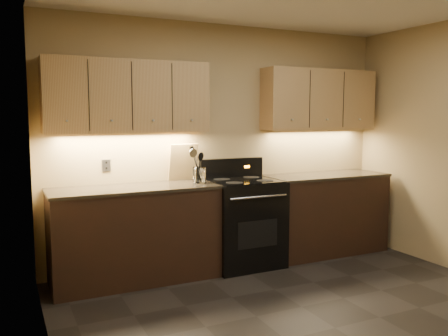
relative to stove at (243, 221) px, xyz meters
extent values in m
plane|color=black|center=(-0.08, -1.68, -0.48)|extent=(4.00, 4.00, 0.00)
cube|color=tan|center=(-0.08, 0.32, 0.82)|extent=(4.00, 0.04, 2.60)
cube|color=tan|center=(-2.08, -1.68, 0.82)|extent=(0.04, 4.00, 2.60)
cube|color=black|center=(-1.18, 0.02, -0.03)|extent=(1.60, 0.60, 0.90)
cube|color=#3B3325|center=(-1.18, 0.02, 0.44)|extent=(1.62, 0.62, 0.03)
cube|color=black|center=(1.10, 0.02, -0.03)|extent=(1.44, 0.60, 0.90)
cube|color=#3B3325|center=(1.10, 0.02, 0.44)|extent=(1.46, 0.62, 0.03)
cube|color=black|center=(0.00, -0.01, -0.02)|extent=(0.76, 0.65, 0.92)
cube|color=black|center=(0.00, -0.01, 0.45)|extent=(0.70, 0.60, 0.01)
cube|color=black|center=(0.00, 0.28, 0.55)|extent=(0.76, 0.07, 0.22)
cube|color=orange|center=(0.18, 0.24, 0.56)|extent=(0.06, 0.00, 0.03)
cylinder|color=silver|center=(0.00, -0.35, 0.32)|extent=(0.65, 0.02, 0.02)
cube|color=black|center=(0.00, -0.33, -0.07)|extent=(0.46, 0.00, 0.28)
cylinder|color=black|center=(-0.18, -0.16, 0.45)|extent=(0.18, 0.18, 0.00)
cylinder|color=black|center=(0.18, -0.16, 0.45)|extent=(0.18, 0.18, 0.00)
cylinder|color=black|center=(-0.18, 0.14, 0.45)|extent=(0.18, 0.18, 0.00)
cylinder|color=black|center=(0.18, 0.14, 0.45)|extent=(0.18, 0.18, 0.00)
cube|color=tan|center=(-1.18, 0.17, 1.32)|extent=(1.60, 0.30, 0.70)
cube|color=tan|center=(1.10, 0.17, 1.32)|extent=(1.44, 0.30, 0.70)
cube|color=#B2B5BA|center=(-1.38, 0.31, 0.64)|extent=(0.08, 0.01, 0.12)
cylinder|color=white|center=(-0.50, 0.01, 0.53)|extent=(0.15, 0.15, 0.16)
cylinder|color=white|center=(-0.50, 0.01, 0.46)|extent=(0.13, 0.13, 0.02)
cube|color=tan|center=(-0.58, 0.26, 0.64)|extent=(0.32, 0.13, 0.39)
camera|label=1|loc=(-2.34, -4.44, 1.15)|focal=38.00mm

